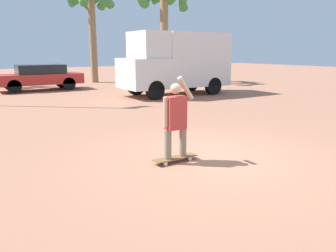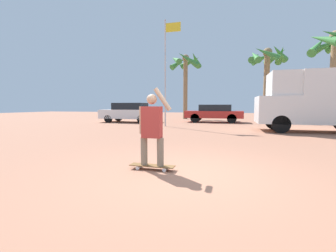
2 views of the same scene
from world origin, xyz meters
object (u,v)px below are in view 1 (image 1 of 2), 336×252
Objects in this scene: palm_tree_center_background at (91,5)px; person_skateboarder at (176,117)px; camper_van at (177,61)px; parked_car_red at (40,76)px; skateboard at (175,158)px; palm_tree_near_van at (165,2)px.

person_skateboarder is at bearing -105.03° from palm_tree_center_background.
person_skateboarder is 10.27m from camper_van.
parked_car_red is 0.71× the size of palm_tree_center_background.
camper_van is (5.73, 8.49, 1.56)m from skateboard.
palm_tree_near_van reaches higher than camper_van.
parked_car_red is at bearing -144.67° from palm_tree_center_background.
person_skateboarder is 0.25× the size of palm_tree_center_background.
person_skateboarder is at bearing -180.00° from skateboard.
palm_tree_center_background is at bearing 74.97° from skateboard.
palm_tree_near_van is 4.88m from palm_tree_center_background.
palm_tree_center_background is (4.25, 3.01, 4.36)m from parked_car_red.
person_skateboarder is 0.24× the size of palm_tree_near_van.
palm_tree_near_van is at bearing 63.66° from camper_van.
parked_car_red is (0.33, 14.07, 0.69)m from skateboard.
camper_van is 7.50m from palm_tree_near_van.
skateboard is 17.55m from palm_tree_near_van.
parked_car_red is 0.68× the size of palm_tree_near_van.
parked_car_red is 9.46m from palm_tree_near_van.
camper_van is 7.81m from parked_car_red.
palm_tree_center_background is at bearing 146.03° from palm_tree_near_van.
palm_tree_near_van is at bearing 58.98° from person_skateboarder.
person_skateboarder is at bearing -124.00° from camper_van.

